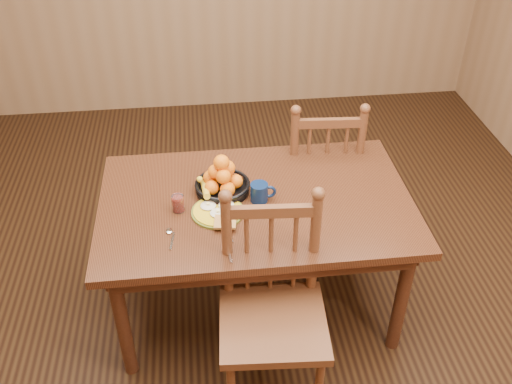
{
  "coord_description": "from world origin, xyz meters",
  "views": [
    {
      "loc": [
        -0.27,
        -2.3,
        2.52
      ],
      "look_at": [
        0.0,
        0.0,
        0.8
      ],
      "focal_mm": 40.0,
      "sensor_mm": 36.0,
      "label": 1
    }
  ],
  "objects": [
    {
      "name": "breakfast_plate",
      "position": [
        -0.2,
        -0.09,
        0.76
      ],
      "size": [
        0.26,
        0.29,
        0.04
      ],
      "color": "#59601E",
      "rests_on": "dining_table"
    },
    {
      "name": "dining_table",
      "position": [
        0.0,
        0.0,
        0.67
      ],
      "size": [
        1.6,
        1.0,
        0.75
      ],
      "color": "black",
      "rests_on": "ground"
    },
    {
      "name": "fork",
      "position": [
        -0.17,
        -0.35,
        0.75
      ],
      "size": [
        0.04,
        0.18,
        0.0
      ],
      "rotation": [
        0.0,
        0.0,
        0.09
      ],
      "color": "silver",
      "rests_on": "dining_table"
    },
    {
      "name": "chair_near",
      "position": [
        0.01,
        -0.55,
        0.52
      ],
      "size": [
        0.52,
        0.49,
        1.07
      ],
      "rotation": [
        0.0,
        0.0,
        -0.07
      ],
      "color": "#4A2816",
      "rests_on": "ground"
    },
    {
      "name": "fruit_bowl",
      "position": [
        -0.17,
        0.09,
        0.81
      ],
      "size": [
        0.29,
        0.29,
        0.22
      ],
      "color": "black",
      "rests_on": "dining_table"
    },
    {
      "name": "coffee_mug",
      "position": [
        0.02,
        -0.01,
        0.8
      ],
      "size": [
        0.13,
        0.09,
        0.1
      ],
      "color": "#0B1B3E",
      "rests_on": "dining_table"
    },
    {
      "name": "room",
      "position": [
        0.0,
        0.0,
        1.35
      ],
      "size": [
        4.52,
        5.02,
        2.72
      ],
      "color": "black",
      "rests_on": "ground"
    },
    {
      "name": "spoon",
      "position": [
        -0.44,
        -0.23,
        0.75
      ],
      "size": [
        0.04,
        0.16,
        0.01
      ],
      "rotation": [
        0.0,
        0.0,
        -0.14
      ],
      "color": "silver",
      "rests_on": "dining_table"
    },
    {
      "name": "chair_far",
      "position": [
        0.47,
        0.56,
        0.5
      ],
      "size": [
        0.5,
        0.48,
        1.03
      ],
      "rotation": [
        0.0,
        0.0,
        3.07
      ],
      "color": "#4A2816",
      "rests_on": "ground"
    },
    {
      "name": "juice_glass",
      "position": [
        -0.39,
        -0.04,
        0.79
      ],
      "size": [
        0.06,
        0.06,
        0.09
      ],
      "color": "silver",
      "rests_on": "dining_table"
    }
  ]
}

